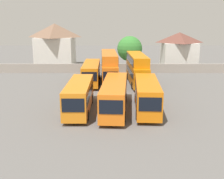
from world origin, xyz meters
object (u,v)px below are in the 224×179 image
at_px(bus_1, 78,95).
at_px(bus_5, 108,66).
at_px(tree_left_of_lot, 129,49).
at_px(bus_2, 114,94).
at_px(house_terrace_centre, 178,50).
at_px(house_terrace_left, 54,45).
at_px(bus_3, 146,94).
at_px(bus_4, 90,72).
at_px(bus_6, 136,67).

bearing_deg(bus_1, bus_5, 167.76).
bearing_deg(bus_1, tree_left_of_lot, 164.99).
distance_m(bus_2, house_terrace_centre, 34.11).
xyz_separation_m(bus_1, house_terrace_left, (-8.99, 32.89, 2.94)).
xyz_separation_m(bus_1, house_terrace_centre, (18.37, 31.06, 1.99)).
height_order(bus_3, bus_4, bus_3).
relative_size(bus_3, house_terrace_centre, 1.36).
xyz_separation_m(bus_3, bus_5, (-4.46, 14.63, 0.91)).
bearing_deg(bus_1, bus_2, 92.64).
bearing_deg(bus_1, house_terrace_left, -164.50).
distance_m(bus_3, tree_left_of_lot, 26.98).
bearing_deg(bus_2, bus_3, 93.56).
height_order(bus_3, bus_6, bus_6).
relative_size(bus_3, house_terrace_left, 1.10).
bearing_deg(house_terrace_left, bus_2, -68.31).
relative_size(bus_6, tree_left_of_lot, 1.64).
height_order(bus_4, house_terrace_centre, house_terrace_centre).
relative_size(bus_1, bus_6, 0.88).
distance_m(bus_3, house_terrace_left, 36.87).
height_order(bus_1, bus_5, bus_5).
xyz_separation_m(bus_2, tree_left_of_lot, (3.32, 26.84, 2.59)).
height_order(house_terrace_left, house_terrace_centre, house_terrace_left).
relative_size(bus_1, bus_3, 0.99).
relative_size(bus_3, tree_left_of_lot, 1.47).
height_order(bus_3, house_terrace_left, house_terrace_left).
relative_size(bus_4, tree_left_of_lot, 1.59).
distance_m(bus_5, tree_left_of_lot, 12.99).
distance_m(bus_3, bus_6, 14.28).
relative_size(bus_1, house_terrace_centre, 1.34).
distance_m(house_terrace_left, tree_left_of_lot, 17.37).
bearing_deg(bus_3, tree_left_of_lot, -175.78).
height_order(bus_2, bus_6, bus_6).
xyz_separation_m(bus_3, bus_4, (-7.39, 14.66, -0.04)).
distance_m(bus_5, bus_6, 4.57).
height_order(bus_4, bus_6, bus_6).
bearing_deg(bus_5, house_terrace_left, -148.19).
xyz_separation_m(bus_2, house_terrace_left, (-13.02, 32.72, 2.92)).
height_order(bus_2, house_terrace_left, house_terrace_left).
bearing_deg(house_terrace_centre, bus_5, -132.87).
relative_size(bus_6, house_terrace_centre, 1.52).
bearing_deg(bus_6, bus_5, -97.20).
bearing_deg(bus_2, bus_6, 168.90).
height_order(bus_1, house_terrace_left, house_terrace_left).
relative_size(bus_5, house_terrace_centre, 1.57).
bearing_deg(bus_3, house_terrace_left, -149.53).
xyz_separation_m(bus_2, bus_4, (-3.70, 14.64, -0.02)).
relative_size(house_terrace_left, house_terrace_centre, 1.24).
xyz_separation_m(bus_2, bus_5, (-0.76, 14.62, 0.93)).
height_order(bus_4, bus_5, bus_5).
xyz_separation_m(bus_1, bus_5, (3.26, 14.79, 0.95)).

